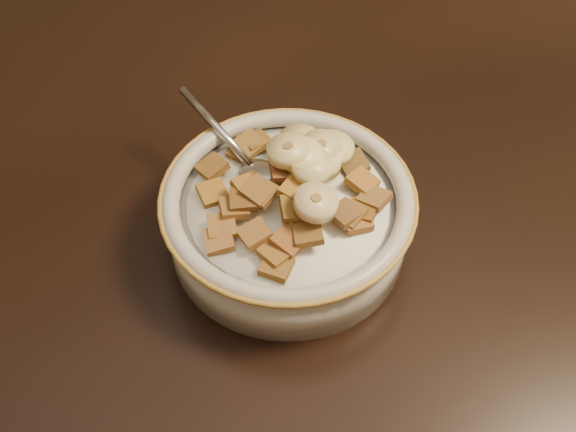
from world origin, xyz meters
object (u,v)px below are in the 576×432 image
chair (118,35)px  spoon (263,178)px  table (264,258)px  cereal_bowl (288,223)px

chair → spoon: chair is taller
table → cereal_bowl: cereal_bowl is taller
chair → cereal_bowl: 0.78m
chair → spoon: 0.76m
chair → spoon: (-0.08, -0.68, 0.34)m
table → cereal_bowl: size_ratio=7.71×
table → spoon: size_ratio=32.11×
table → chair: size_ratio=1.52×
cereal_bowl → spoon: 0.04m
table → chair: chair is taller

